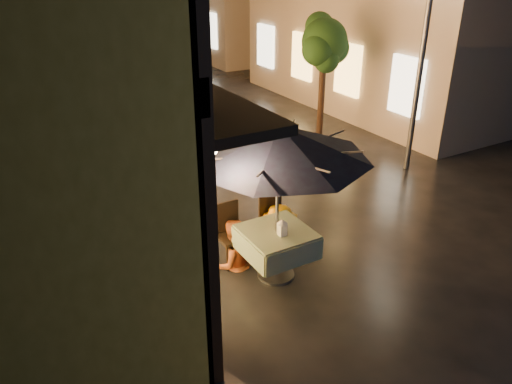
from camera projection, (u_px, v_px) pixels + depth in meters
ground at (363, 243)px, 8.39m from camera, size 90.00×90.00×0.00m
street_tree at (325, 45)px, 11.95m from camera, size 1.43×1.20×3.15m
streetlamp_near at (425, 35)px, 10.04m from camera, size 0.36×0.36×4.23m
cafe_table at (276, 242)px, 7.31m from camera, size 0.99×0.99×0.78m
patio_umbrella at (279, 141)px, 6.63m from camera, size 2.56×2.56×2.46m
cafe_chair_left at (229, 230)px, 7.72m from camera, size 0.42×0.42×0.97m
cafe_chair_right at (273, 217)px, 8.08m from camera, size 0.42×0.42×0.97m
table_lantern at (282, 226)px, 7.05m from camera, size 0.16×0.16×0.25m
person_orange at (232, 222)px, 7.51m from camera, size 0.74×0.58×1.49m
person_yellow at (280, 207)px, 7.89m from camera, size 1.13×0.86×1.55m
bicycle_0 at (152, 161)px, 10.36m from camera, size 1.92×0.78×0.99m
bicycle_1 at (128, 161)px, 10.26m from camera, size 1.88×0.87×1.09m
bicycle_2 at (115, 150)px, 11.20m from camera, size 1.62×1.02×0.81m
bicycle_3 at (114, 133)px, 12.14m from camera, size 1.56×0.86×0.90m
bicycle_4 at (102, 125)px, 12.55m from camera, size 1.95×1.28×0.97m
bicycle_5 at (76, 110)px, 13.62m from camera, size 1.84×0.73×1.08m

